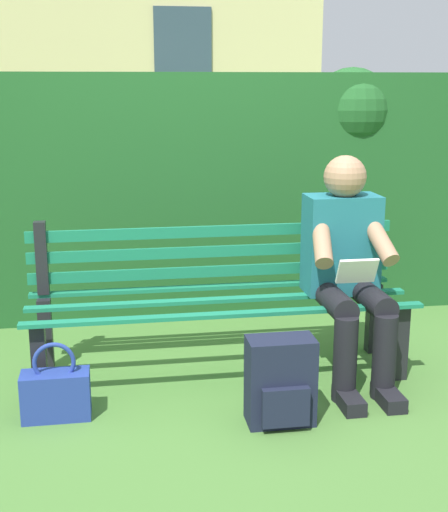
% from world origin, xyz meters
% --- Properties ---
extents(ground, '(60.00, 60.00, 0.00)m').
position_xyz_m(ground, '(0.00, 0.00, 0.00)').
color(ground, '#477533').
extents(park_bench, '(1.99, 0.54, 0.82)m').
position_xyz_m(park_bench, '(0.00, -0.09, 0.43)').
color(park_bench, black).
rests_on(park_bench, ground).
extents(person_seated, '(0.44, 0.73, 1.16)m').
position_xyz_m(person_seated, '(-0.65, 0.10, 0.61)').
color(person_seated, '#1E6672').
rests_on(person_seated, ground).
extents(hedge_backdrop, '(4.66, 0.67, 1.62)m').
position_xyz_m(hedge_backdrop, '(0.31, -1.24, 0.82)').
color(hedge_backdrop, '#1E5123').
rests_on(hedge_backdrop, ground).
extents(backpack, '(0.31, 0.24, 0.41)m').
position_xyz_m(backpack, '(-0.18, 0.57, 0.20)').
color(backpack, '#191E33').
rests_on(backpack, ground).
extents(handbag, '(0.31, 0.14, 0.37)m').
position_xyz_m(handbag, '(0.83, 0.37, 0.12)').
color(handbag, navy).
rests_on(handbag, ground).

